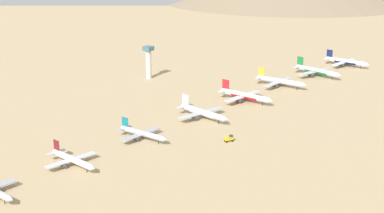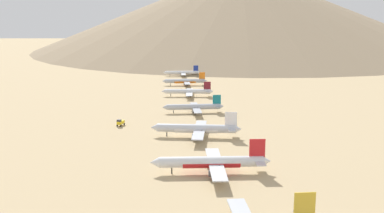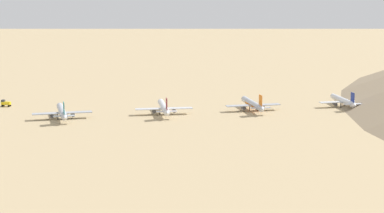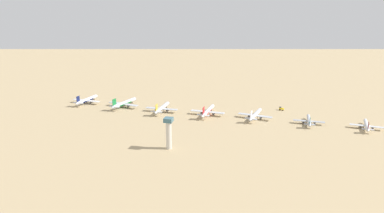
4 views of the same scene
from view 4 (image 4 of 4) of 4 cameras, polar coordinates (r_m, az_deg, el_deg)
The scene contains 10 objects.
ground_plane at distance 387.20m, azimuth 10.26°, elevation -2.00°, with size 2547.13×2547.13×0.00m, color tan.
parked_jet_2 at distance 390.60m, azimuth 26.35°, elevation -2.71°, with size 38.36×31.32×11.08m.
parked_jet_3 at distance 383.80m, azimuth 18.35°, elevation -2.14°, with size 38.54×31.28×11.12m.
parked_jet_4 at distance 387.53m, azimuth 10.19°, elevation -1.29°, with size 45.66×37.43×13.26m.
parked_jet_5 at distance 394.24m, azimuth 2.58°, elevation -0.73°, with size 47.80×38.91×13.78m.
parked_jet_6 at distance 407.38m, azimuth -4.88°, elevation -0.22°, with size 46.96×38.10×13.55m.
parked_jet_7 at distance 432.87m, azimuth -10.89°, elevation 0.54°, with size 48.90×40.16×14.26m.
parked_jet_8 at distance 460.50m, azimuth -16.60°, elevation 1.04°, with size 46.02×37.51×13.27m.
service_truck at distance 425.26m, azimuth 14.23°, elevation -0.32°, with size 4.61×5.70×3.90m.
control_tower at distance 298.96m, azimuth -3.78°, elevation -4.05°, with size 7.20×7.20×27.57m.
Camera 4 is at (-368.73, -14.48, 117.28)m, focal length 33.05 mm.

